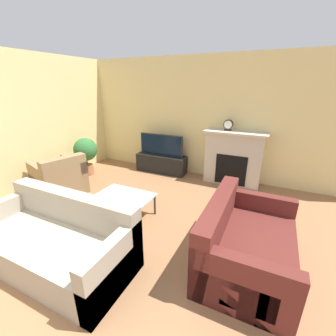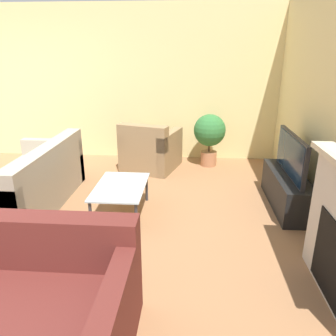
# 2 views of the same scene
# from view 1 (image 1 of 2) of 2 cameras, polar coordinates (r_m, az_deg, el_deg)

# --- Properties ---
(wall_back) EXTENTS (7.97, 0.06, 2.70)m
(wall_back) POSITION_cam_1_polar(r_m,az_deg,el_deg) (5.47, 4.43, 12.62)
(wall_back) COLOR beige
(wall_back) RESTS_ON ground_plane
(wall_left) EXTENTS (0.06, 7.67, 2.70)m
(wall_left) POSITION_cam_1_polar(r_m,az_deg,el_deg) (5.27, -33.53, 9.04)
(wall_left) COLOR beige
(wall_left) RESTS_ON ground_plane
(fireplace) EXTENTS (1.30, 0.45, 1.17)m
(fireplace) POSITION_cam_1_polar(r_m,az_deg,el_deg) (5.10, 16.28, 2.75)
(fireplace) COLOR #BCB2A3
(fireplace) RESTS_ON ground_plane
(tv_stand) EXTENTS (1.27, 0.38, 0.44)m
(tv_stand) POSITION_cam_1_polar(r_m,az_deg,el_deg) (5.67, -1.70, 1.18)
(tv_stand) COLOR black
(tv_stand) RESTS_ON ground_plane
(tv) EXTENTS (1.12, 0.06, 0.52)m
(tv) POSITION_cam_1_polar(r_m,az_deg,el_deg) (5.53, -1.76, 5.87)
(tv) COLOR #232328
(tv) RESTS_ON tv_stand
(couch_sectional) EXTENTS (1.98, 0.90, 0.82)m
(couch_sectional) POSITION_cam_1_polar(r_m,az_deg,el_deg) (3.18, -26.48, -16.52)
(couch_sectional) COLOR #9E937F
(couch_sectional) RESTS_ON ground_plane
(couch_loveseat) EXTENTS (0.99, 1.52, 0.82)m
(couch_loveseat) POSITION_cam_1_polar(r_m,az_deg,el_deg) (2.99, 18.86, -17.88)
(couch_loveseat) COLOR #5B231E
(couch_loveseat) RESTS_ON ground_plane
(armchair_by_window) EXTENTS (1.08, 1.04, 0.82)m
(armchair_by_window) POSITION_cam_1_polar(r_m,az_deg,el_deg) (5.03, -25.74, -2.57)
(armchair_by_window) COLOR #8C704C
(armchair_by_window) RESTS_ON ground_plane
(coffee_table) EXTENTS (0.92, 0.60, 0.38)m
(coffee_table) POSITION_cam_1_polar(r_m,az_deg,el_deg) (3.79, -10.97, -7.34)
(coffee_table) COLOR #333338
(coffee_table) RESTS_ON ground_plane
(potted_plant) EXTENTS (0.55, 0.55, 0.91)m
(potted_plant) POSITION_cam_1_polar(r_m,az_deg,el_deg) (5.73, -20.17, 3.91)
(potted_plant) COLOR #AD704C
(potted_plant) RESTS_ON ground_plane
(mantel_clock) EXTENTS (0.20, 0.07, 0.23)m
(mantel_clock) POSITION_cam_1_polar(r_m,az_deg,el_deg) (4.97, 15.05, 10.51)
(mantel_clock) COLOR #28231E
(mantel_clock) RESTS_ON fireplace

